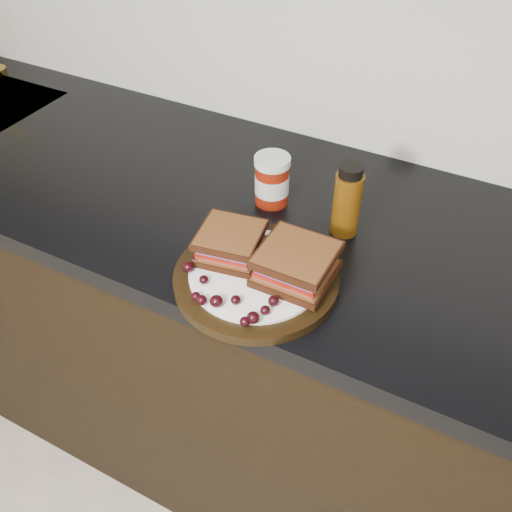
{
  "coord_description": "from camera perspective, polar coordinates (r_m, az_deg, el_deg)",
  "views": [
    {
      "loc": [
        0.29,
        0.9,
        1.58
      ],
      "look_at": [
        -0.03,
        1.51,
        0.96
      ],
      "focal_mm": 40.0,
      "sensor_mm": 36.0,
      "label": 1
    }
  ],
  "objects": [
    {
      "name": "grape_2",
      "position": [
        0.91,
        -6.04,
        -4.02
      ],
      "size": [
        0.02,
        0.02,
        0.01
      ],
      "primitive_type": "ellipsoid",
      "color": "black",
      "rests_on": "plate"
    },
    {
      "name": "grape_7",
      "position": [
        0.87,
        -0.3,
        -6.17
      ],
      "size": [
        0.02,
        0.02,
        0.02
      ],
      "primitive_type": "ellipsoid",
      "color": "black",
      "rests_on": "plate"
    },
    {
      "name": "grape_19",
      "position": [
        1.0,
        -1.31,
        1.55
      ],
      "size": [
        0.02,
        0.02,
        0.02
      ],
      "primitive_type": "ellipsoid",
      "color": "black",
      "rests_on": "plate"
    },
    {
      "name": "grape_15",
      "position": [
        0.99,
        -1.26,
        1.05
      ],
      "size": [
        0.02,
        0.02,
        0.02
      ],
      "primitive_type": "ellipsoid",
      "color": "black",
      "rests_on": "plate"
    },
    {
      "name": "grape_20",
      "position": [
        0.97,
        -2.76,
        -0.05
      ],
      "size": [
        0.02,
        0.02,
        0.01
      ],
      "primitive_type": "ellipsoid",
      "color": "black",
      "rests_on": "plate"
    },
    {
      "name": "grape_18",
      "position": [
        0.97,
        -5.98,
        -0.41
      ],
      "size": [
        0.02,
        0.02,
        0.02
      ],
      "primitive_type": "ellipsoid",
      "color": "black",
      "rests_on": "plate"
    },
    {
      "name": "grape_11",
      "position": [
        0.92,
        3.35,
        -2.93
      ],
      "size": [
        0.02,
        0.02,
        0.02
      ],
      "primitive_type": "ellipsoid",
      "color": "black",
      "rests_on": "plate"
    },
    {
      "name": "grape_13",
      "position": [
        0.96,
        4.72,
        -0.94
      ],
      "size": [
        0.02,
        0.02,
        0.02
      ],
      "primitive_type": "ellipsoid",
      "color": "black",
      "rests_on": "plate"
    },
    {
      "name": "grape_14",
      "position": [
        1.01,
        -0.6,
        1.84
      ],
      "size": [
        0.01,
        0.01,
        0.01
      ],
      "primitive_type": "ellipsoid",
      "color": "black",
      "rests_on": "plate"
    },
    {
      "name": "grape_17",
      "position": [
        0.98,
        -3.3,
        0.2
      ],
      "size": [
        0.02,
        0.02,
        0.02
      ],
      "primitive_type": "ellipsoid",
      "color": "black",
      "rests_on": "plate"
    },
    {
      "name": "grape_4",
      "position": [
        0.89,
        -3.99,
        -4.53
      ],
      "size": [
        0.02,
        0.02,
        0.02
      ],
      "primitive_type": "ellipsoid",
      "color": "black",
      "rests_on": "plate"
    },
    {
      "name": "condiment_jar",
      "position": [
        1.12,
        1.61,
        7.59
      ],
      "size": [
        0.07,
        0.07,
        0.1
      ],
      "primitive_type": "cylinder",
      "rotation": [
        0.0,
        0.0,
        0.02
      ],
      "color": "maroon",
      "rests_on": "countertop"
    },
    {
      "name": "base_cabinets",
      "position": [
        1.43,
        4.67,
        -11.74
      ],
      "size": [
        3.96,
        0.58,
        0.86
      ],
      "primitive_type": "cube",
      "color": "black",
      "rests_on": "ground_plane"
    },
    {
      "name": "sandwich_left",
      "position": [
        0.97,
        -2.58,
        1.32
      ],
      "size": [
        0.12,
        0.12,
        0.05
      ],
      "primitive_type": null,
      "rotation": [
        0.0,
        0.0,
        0.17
      ],
      "color": "brown",
      "rests_on": "plate"
    },
    {
      "name": "grape_16",
      "position": [
        0.99,
        -3.03,
        1.03
      ],
      "size": [
        0.02,
        0.02,
        0.02
      ],
      "primitive_type": "ellipsoid",
      "color": "black",
      "rests_on": "plate"
    },
    {
      "name": "grape_9",
      "position": [
        0.9,
        1.76,
        -4.52
      ],
      "size": [
        0.02,
        0.02,
        0.02
      ],
      "primitive_type": "ellipsoid",
      "color": "black",
      "rests_on": "plate"
    },
    {
      "name": "grape_10",
      "position": [
        0.91,
        3.88,
        -3.76
      ],
      "size": [
        0.02,
        0.02,
        0.02
      ],
      "primitive_type": "ellipsoid",
      "color": "black",
      "rests_on": "plate"
    },
    {
      "name": "grape_21",
      "position": [
        0.98,
        -3.46,
        0.25
      ],
      "size": [
        0.02,
        0.02,
        0.01
      ],
      "primitive_type": "ellipsoid",
      "color": "black",
      "rests_on": "plate"
    },
    {
      "name": "grape_0",
      "position": [
        0.96,
        -6.81,
        -1.1
      ],
      "size": [
        0.02,
        0.02,
        0.02
      ],
      "primitive_type": "ellipsoid",
      "color": "black",
      "rests_on": "plate"
    },
    {
      "name": "oil_bottle",
      "position": [
        1.04,
        9.11,
        5.56
      ],
      "size": [
        0.07,
        0.07,
        0.14
      ],
      "primitive_type": "cylinder",
      "rotation": [
        0.0,
        0.0,
        0.34
      ],
      "color": "#543008",
      "rests_on": "countertop"
    },
    {
      "name": "grape_8",
      "position": [
        0.88,
        0.92,
        -5.44
      ],
      "size": [
        0.02,
        0.02,
        0.01
      ],
      "primitive_type": "ellipsoid",
      "color": "black",
      "rests_on": "plate"
    },
    {
      "name": "sandwich_right",
      "position": [
        0.93,
        4.04,
        -0.79
      ],
      "size": [
        0.12,
        0.12,
        0.05
      ],
      "primitive_type": null,
      "rotation": [
        0.0,
        0.0,
        -0.0
      ],
      "color": "brown",
      "rests_on": "plate"
    },
    {
      "name": "grape_12",
      "position": [
        0.93,
        5.37,
        -2.45
      ],
      "size": [
        0.02,
        0.02,
        0.02
      ],
      "primitive_type": "ellipsoid",
      "color": "black",
      "rests_on": "plate"
    },
    {
      "name": "grape_3",
      "position": [
        0.9,
        -5.48,
        -4.41
      ],
      "size": [
        0.02,
        0.02,
        0.02
      ],
      "primitive_type": "ellipsoid",
      "color": "black",
      "rests_on": "plate"
    },
    {
      "name": "plate",
      "position": [
        0.96,
        -0.0,
        -2.26
      ],
      "size": [
        0.28,
        0.28,
        0.02
      ],
      "primitive_type": "cylinder",
      "color": "black",
      "rests_on": "countertop"
    },
    {
      "name": "countertop",
      "position": [
        1.11,
        5.94,
        2.27
      ],
      "size": [
        3.98,
        0.6,
        0.04
      ],
      "primitive_type": "cube",
      "color": "black",
      "rests_on": "base_cabinets"
    },
    {
      "name": "grape_1",
      "position": [
        0.93,
        -5.25,
        -2.37
      ],
      "size": [
        0.02,
        0.02,
        0.01
      ],
      "primitive_type": "ellipsoid",
      "color": "black",
      "rests_on": "plate"
    },
    {
      "name": "grape_6",
      "position": [
        0.87,
        -1.13,
        -6.57
      ],
      "size": [
        0.02,
        0.02,
        0.02
      ],
      "primitive_type": "ellipsoid",
      "color": "black",
      "rests_on": "plate"
    },
    {
      "name": "grape_5",
      "position": [
        0.9,
        -2.05,
        -4.41
      ],
      "size": [
        0.02,
        0.02,
        0.02
      ],
      "primitive_type": "ellipsoid",
      "color": "black",
      "rests_on": "plate"
    }
  ]
}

